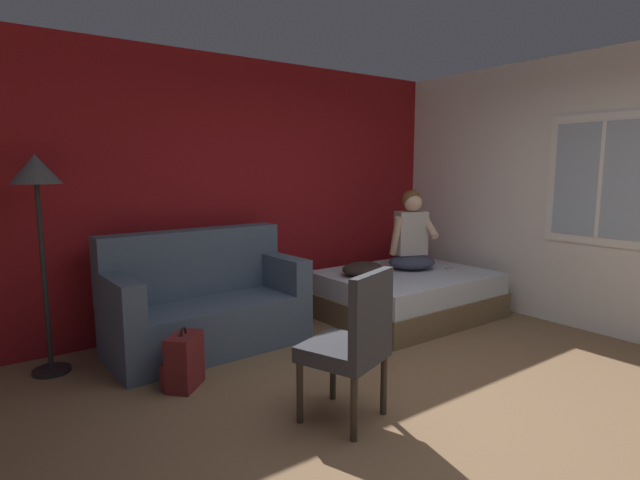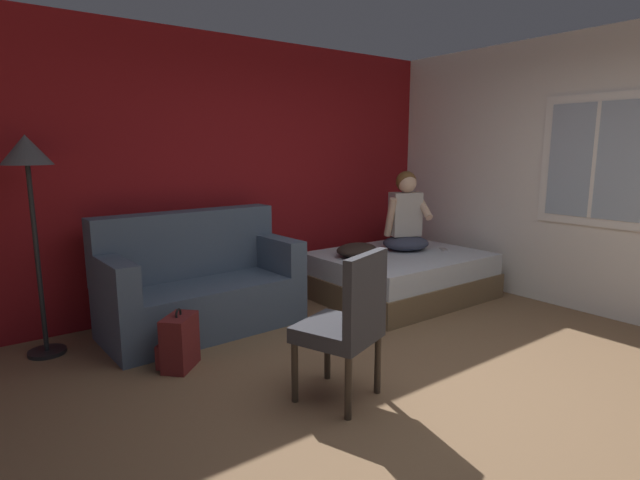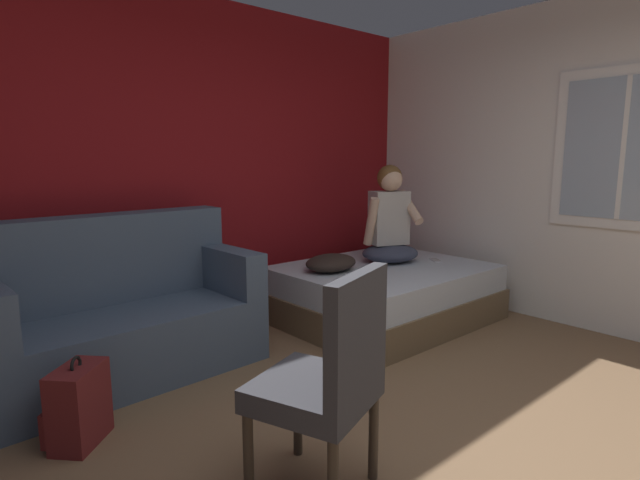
{
  "view_description": "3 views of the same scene",
  "coord_description": "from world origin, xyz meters",
  "px_view_note": "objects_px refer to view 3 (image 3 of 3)",
  "views": [
    {
      "loc": [
        -2.45,
        -1.84,
        1.6
      ],
      "look_at": [
        0.23,
        1.81,
        0.94
      ],
      "focal_mm": 28.0,
      "sensor_mm": 36.0,
      "label": 1
    },
    {
      "loc": [
        -2.45,
        -1.84,
        1.6
      ],
      "look_at": [
        0.3,
        1.83,
        0.76
      ],
      "focal_mm": 28.0,
      "sensor_mm": 36.0,
      "label": 2
    },
    {
      "loc": [
        -1.81,
        -0.98,
        1.42
      ],
      "look_at": [
        0.4,
        1.55,
        0.86
      ],
      "focal_mm": 28.0,
      "sensor_mm": 36.0,
      "label": 3
    }
  ],
  "objects_px": {
    "side_chair": "(328,377)",
    "backpack": "(77,407)",
    "person_seated": "(390,223)",
    "couch": "(121,315)",
    "bed": "(384,293)",
    "throw_pillow": "(331,263)",
    "cell_phone": "(436,260)"
  },
  "relations": [
    {
      "from": "bed",
      "to": "backpack",
      "type": "bearing_deg",
      "value": -173.31
    },
    {
      "from": "bed",
      "to": "throw_pillow",
      "type": "height_order",
      "value": "throw_pillow"
    },
    {
      "from": "person_seated",
      "to": "throw_pillow",
      "type": "distance_m",
      "value": 0.72
    },
    {
      "from": "bed",
      "to": "side_chair",
      "type": "relative_size",
      "value": 1.79
    },
    {
      "from": "bed",
      "to": "person_seated",
      "type": "distance_m",
      "value": 0.64
    },
    {
      "from": "throw_pillow",
      "to": "cell_phone",
      "type": "height_order",
      "value": "throw_pillow"
    },
    {
      "from": "person_seated",
      "to": "bed",
      "type": "bearing_deg",
      "value": -149.01
    },
    {
      "from": "bed",
      "to": "couch",
      "type": "xyz_separation_m",
      "value": [
        -2.14,
        0.4,
        0.16
      ]
    },
    {
      "from": "backpack",
      "to": "throw_pillow",
      "type": "height_order",
      "value": "throw_pillow"
    },
    {
      "from": "person_seated",
      "to": "throw_pillow",
      "type": "bearing_deg",
      "value": 174.65
    },
    {
      "from": "person_seated",
      "to": "backpack",
      "type": "distance_m",
      "value": 2.91
    },
    {
      "from": "couch",
      "to": "side_chair",
      "type": "distance_m",
      "value": 1.83
    },
    {
      "from": "backpack",
      "to": "cell_phone",
      "type": "height_order",
      "value": "cell_phone"
    },
    {
      "from": "side_chair",
      "to": "backpack",
      "type": "relative_size",
      "value": 2.14
    },
    {
      "from": "side_chair",
      "to": "backpack",
      "type": "distance_m",
      "value": 1.34
    },
    {
      "from": "person_seated",
      "to": "backpack",
      "type": "relative_size",
      "value": 1.91
    },
    {
      "from": "throw_pillow",
      "to": "person_seated",
      "type": "bearing_deg",
      "value": -5.35
    },
    {
      "from": "backpack",
      "to": "couch",
      "type": "bearing_deg",
      "value": 55.85
    },
    {
      "from": "person_seated",
      "to": "couch",
      "type": "bearing_deg",
      "value": 172.89
    },
    {
      "from": "backpack",
      "to": "side_chair",
      "type": "bearing_deg",
      "value": -58.6
    },
    {
      "from": "bed",
      "to": "couch",
      "type": "bearing_deg",
      "value": 169.47
    },
    {
      "from": "side_chair",
      "to": "person_seated",
      "type": "height_order",
      "value": "person_seated"
    },
    {
      "from": "side_chair",
      "to": "throw_pillow",
      "type": "xyz_separation_m",
      "value": [
        1.46,
        1.59,
        0.02
      ]
    },
    {
      "from": "couch",
      "to": "throw_pillow",
      "type": "distance_m",
      "value": 1.69
    },
    {
      "from": "bed",
      "to": "cell_phone",
      "type": "height_order",
      "value": "cell_phone"
    },
    {
      "from": "bed",
      "to": "backpack",
      "type": "distance_m",
      "value": 2.64
    },
    {
      "from": "side_chair",
      "to": "person_seated",
      "type": "bearing_deg",
      "value": 35.68
    },
    {
      "from": "side_chair",
      "to": "cell_phone",
      "type": "xyz_separation_m",
      "value": [
        2.48,
        1.27,
        -0.05
      ]
    },
    {
      "from": "side_chair",
      "to": "person_seated",
      "type": "distance_m",
      "value": 2.63
    },
    {
      "from": "side_chair",
      "to": "backpack",
      "type": "bearing_deg",
      "value": 121.4
    },
    {
      "from": "bed",
      "to": "cell_phone",
      "type": "xyz_separation_m",
      "value": [
        0.53,
        -0.15,
        0.25
      ]
    },
    {
      "from": "couch",
      "to": "side_chair",
      "type": "height_order",
      "value": "couch"
    }
  ]
}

